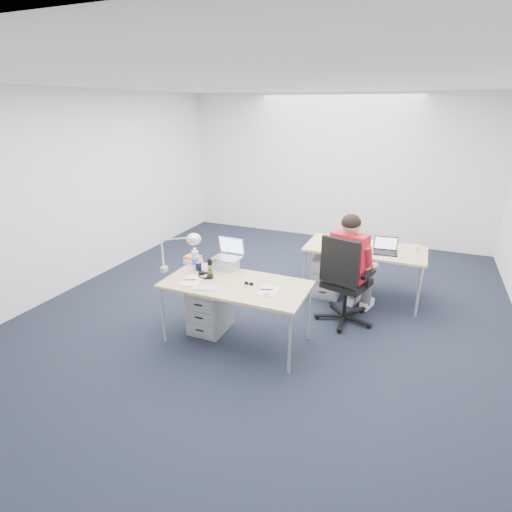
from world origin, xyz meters
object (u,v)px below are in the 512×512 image
(computer_mouse, at_px, (267,293))
(bear_figurine, at_px, (210,271))
(desk_far, at_px, (365,251))
(sunglasses, at_px, (249,284))
(headphones, at_px, (206,275))
(seated_person, at_px, (353,266))
(far_cup, at_px, (416,248))
(desk_lamp, at_px, (174,252))
(silver_laptop, at_px, (226,255))
(water_bottle, at_px, (195,259))
(desk_near, at_px, (236,287))
(drawer_pedestal_near, at_px, (210,309))
(cordless_phone, at_px, (210,265))
(book_stack, at_px, (193,260))
(wireless_keyboard, at_px, (205,288))
(drawer_pedestal_far, at_px, (328,275))
(can_koozie, at_px, (199,266))
(dark_laptop, at_px, (386,245))
(office_chair, at_px, (344,298))

(computer_mouse, relative_size, bear_figurine, 0.67)
(desk_far, bearing_deg, sunglasses, -119.74)
(headphones, height_order, sunglasses, headphones)
(seated_person, distance_m, far_cup, 1.03)
(desk_lamp, distance_m, far_cup, 3.18)
(silver_laptop, relative_size, sunglasses, 3.26)
(water_bottle, bearing_deg, desk_near, -16.78)
(drawer_pedestal_near, distance_m, cordless_phone, 0.54)
(seated_person, bearing_deg, bear_figurine, -127.86)
(bear_figurine, distance_m, cordless_phone, 0.14)
(drawer_pedestal_near, height_order, book_stack, book_stack)
(book_stack, height_order, far_cup, same)
(wireless_keyboard, height_order, far_cup, far_cup)
(drawer_pedestal_far, distance_m, headphones, 2.00)
(seated_person, relative_size, water_bottle, 5.23)
(can_koozie, relative_size, dark_laptop, 0.37)
(water_bottle, xyz_separation_m, dark_laptop, (2.03, 1.43, -0.02))
(water_bottle, bearing_deg, book_stack, 129.98)
(computer_mouse, bearing_deg, sunglasses, 149.49)
(seated_person, height_order, book_stack, seated_person)
(desk_near, height_order, headphones, headphones)
(seated_person, xyz_separation_m, water_bottle, (-1.71, -0.93, 0.17))
(desk_near, bearing_deg, water_bottle, 163.22)
(seated_person, height_order, drawer_pedestal_near, seated_person)
(silver_laptop, distance_m, far_cup, 2.57)
(headphones, bearing_deg, dark_laptop, 62.34)
(desk_far, bearing_deg, silver_laptop, -135.60)
(sunglasses, relative_size, dark_laptop, 0.35)
(desk_lamp, height_order, dark_laptop, desk_lamp)
(seated_person, distance_m, wireless_keyboard, 1.91)
(desk_near, xyz_separation_m, headphones, (-0.40, 0.04, 0.07))
(drawer_pedestal_far, relative_size, book_stack, 2.77)
(seated_person, distance_m, bear_figurine, 1.79)
(silver_laptop, bearing_deg, drawer_pedestal_near, -114.93)
(desk_lamp, bearing_deg, dark_laptop, 36.17)
(seated_person, bearing_deg, book_stack, -141.39)
(bear_figurine, bearing_deg, silver_laptop, 62.11)
(silver_laptop, bearing_deg, far_cup, 37.75)
(dark_laptop, bearing_deg, desk_lamp, -148.17)
(desk_near, height_order, desk_far, same)
(seated_person, bearing_deg, headphones, -128.23)
(headphones, xyz_separation_m, water_bottle, (-0.22, 0.15, 0.11))
(drawer_pedestal_near, relative_size, can_koozie, 4.89)
(bear_figurine, bearing_deg, sunglasses, -20.67)
(silver_laptop, bearing_deg, wireless_keyboard, -84.81)
(office_chair, relative_size, cordless_phone, 6.98)
(computer_mouse, bearing_deg, desk_lamp, 172.37)
(desk_far, height_order, headphones, headphones)
(desk_lamp, distance_m, dark_laptop, 2.73)
(desk_near, distance_m, cordless_phone, 0.47)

